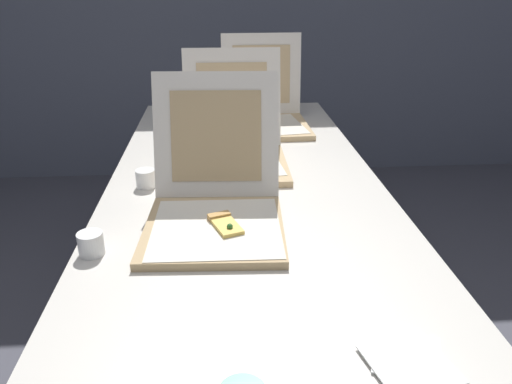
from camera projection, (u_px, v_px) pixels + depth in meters
table at (246, 201)px, 1.60m from camera, size 0.90×2.23×0.72m
pizza_box_front at (215, 206)px, 1.33m from camera, size 0.39×0.49×0.38m
pizza_box_middle at (234, 149)px, 1.76m from camera, size 0.37×0.45×0.38m
pizza_box_back at (265, 114)px, 2.19m from camera, size 0.38×0.42×0.39m
cup_white_mid at (146, 178)px, 1.58m from camera, size 0.06×0.06×0.06m
cup_white_near_left at (91, 244)px, 1.20m from camera, size 0.06×0.06×0.06m
napkin_pile at (408, 362)px, 0.87m from camera, size 0.17×0.19×0.01m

